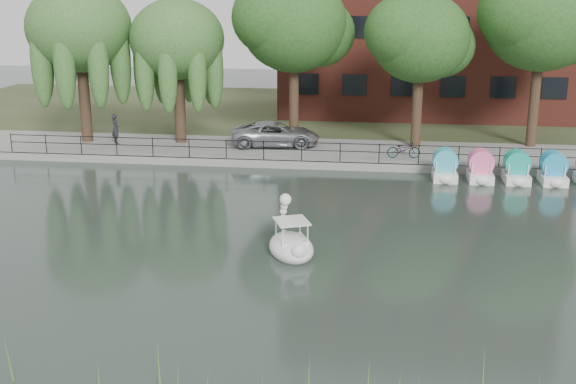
% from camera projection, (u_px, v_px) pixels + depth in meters
% --- Properties ---
extents(ground_plane, '(120.00, 120.00, 0.00)m').
position_uv_depth(ground_plane, '(259.00, 259.00, 25.03)').
color(ground_plane, '#35413B').
extents(promenade, '(40.00, 6.00, 0.40)m').
position_uv_depth(promenade, '(307.00, 153.00, 40.24)').
color(promenade, gray).
rests_on(promenade, ground_plane).
extents(kerb, '(40.00, 0.25, 0.40)m').
position_uv_depth(kerb, '(301.00, 165.00, 37.43)').
color(kerb, gray).
rests_on(kerb, ground_plane).
extents(land_strip, '(60.00, 22.00, 0.36)m').
position_uv_depth(land_strip, '(327.00, 112.00, 53.60)').
color(land_strip, '#47512D').
rests_on(land_strip, ground_plane).
extents(railing, '(32.00, 0.05, 1.00)m').
position_uv_depth(railing, '(302.00, 146.00, 37.36)').
color(railing, black).
rests_on(railing, promenade).
extents(willow_left, '(5.88, 5.88, 9.01)m').
position_uv_depth(willow_left, '(79.00, 28.00, 40.53)').
color(willow_left, '#473323').
rests_on(willow_left, promenade).
extents(willow_mid, '(5.32, 5.32, 8.15)m').
position_uv_depth(willow_mid, '(177.00, 40.00, 40.48)').
color(willow_mid, '#473323').
rests_on(willow_mid, promenade).
extents(broadleaf_center, '(6.00, 6.00, 9.25)m').
position_uv_depth(broadleaf_center, '(294.00, 25.00, 40.40)').
color(broadleaf_center, '#473323').
rests_on(broadleaf_center, promenade).
extents(broadleaf_right, '(5.40, 5.40, 8.32)m').
position_uv_depth(broadleaf_right, '(420.00, 39.00, 39.23)').
color(broadleaf_right, '#473323').
rests_on(broadleaf_right, promenade).
extents(broadleaf_far, '(6.30, 6.30, 9.71)m').
position_uv_depth(broadleaf_far, '(542.00, 20.00, 39.10)').
color(broadleaf_far, '#473323').
rests_on(broadleaf_far, promenade).
extents(minivan, '(3.44, 6.02, 1.58)m').
position_uv_depth(minivan, '(276.00, 132.00, 40.73)').
color(minivan, gray).
rests_on(minivan, promenade).
extents(bicycle, '(0.70, 1.75, 1.00)m').
position_uv_depth(bicycle, '(404.00, 149.00, 37.97)').
color(bicycle, gray).
rests_on(bicycle, promenade).
extents(pedestrian, '(0.82, 0.86, 1.98)m').
position_uv_depth(pedestrian, '(115.00, 127.00, 41.36)').
color(pedestrian, black).
rests_on(pedestrian, promenade).
extents(swan_boat, '(2.29, 2.77, 2.02)m').
position_uv_depth(swan_boat, '(291.00, 243.00, 25.31)').
color(swan_boat, white).
rests_on(swan_boat, ground_plane).
extents(pedal_boat_row, '(7.95, 1.70, 1.40)m').
position_uv_depth(pedal_boat_row, '(517.00, 170.00, 34.78)').
color(pedal_boat_row, white).
rests_on(pedal_boat_row, ground_plane).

